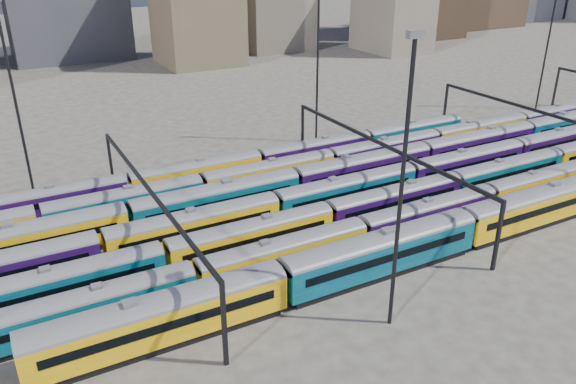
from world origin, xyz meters
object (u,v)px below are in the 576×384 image
rake_1 (362,230)px  rake_2 (252,233)px  mast_2 (402,180)px  rake_0 (536,203)px

rake_1 → rake_2: 11.97m
rake_1 → mast_2: bearing=-113.8°
rake_0 → rake_2: size_ratio=0.84×
rake_2 → mast_2: size_ratio=5.30×
rake_1 → rake_2: bearing=155.3°
rake_1 → mast_2: size_ratio=4.48×
mast_2 → rake_0: bearing=14.5°
rake_0 → rake_2: (-32.62, 10.00, -0.45)m
rake_0 → rake_2: bearing=163.0°
rake_0 → rake_1: size_ratio=0.99×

